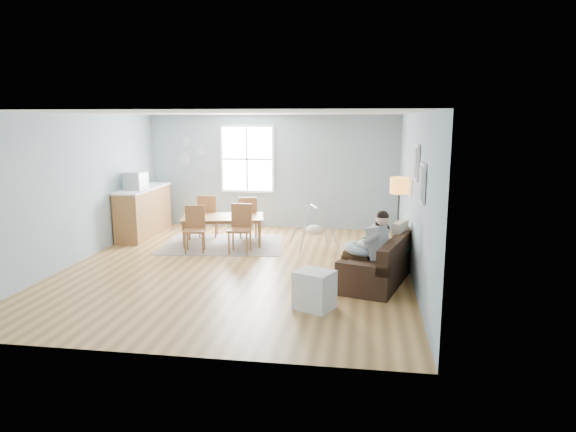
% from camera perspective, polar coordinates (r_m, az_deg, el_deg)
% --- Properties ---
extents(room, '(8.40, 9.40, 3.90)m').
position_cam_1_polar(room, '(8.86, -5.88, 9.52)').
color(room, olive).
extents(window, '(1.32, 0.08, 1.62)m').
position_cam_1_polar(window, '(12.40, -4.55, 6.32)').
color(window, white).
rests_on(window, room).
extents(pictures, '(0.05, 1.34, 0.74)m').
position_cam_1_polar(pictures, '(7.61, 14.37, 4.74)').
color(pictures, white).
rests_on(pictures, room).
extents(wall_plates, '(0.67, 0.02, 0.66)m').
position_cam_1_polar(wall_plates, '(12.79, -10.74, 7.11)').
color(wall_plates, '#9CB5BB').
rests_on(wall_plates, room).
extents(sofa, '(1.28, 2.01, 0.75)m').
position_cam_1_polar(sofa, '(8.44, 10.21, -5.49)').
color(sofa, black).
rests_on(sofa, room).
extents(green_throw, '(1.02, 0.91, 0.04)m').
position_cam_1_polar(green_throw, '(8.99, 10.81, -3.10)').
color(green_throw, '#124E20').
rests_on(green_throw, sofa).
extents(beige_pillow, '(0.30, 0.48, 0.46)m').
position_cam_1_polar(beige_pillow, '(8.76, 12.34, -2.10)').
color(beige_pillow, '#B9A98D').
rests_on(beige_pillow, sofa).
extents(father, '(0.93, 0.62, 1.23)m').
position_cam_1_polar(father, '(8.13, 9.02, -3.28)').
color(father, gray).
rests_on(father, sofa).
extents(nursing_pillow, '(0.59, 0.58, 0.21)m').
position_cam_1_polar(nursing_pillow, '(8.18, 8.07, -3.61)').
color(nursing_pillow, silver).
rests_on(nursing_pillow, father).
extents(infant, '(0.16, 0.33, 0.12)m').
position_cam_1_polar(infant, '(8.19, 8.13, -3.11)').
color(infant, silver).
rests_on(infant, nursing_pillow).
extents(toddler, '(0.49, 0.34, 0.73)m').
position_cam_1_polar(toddler, '(8.53, 10.14, -2.76)').
color(toddler, white).
rests_on(toddler, sofa).
extents(floor_lamp, '(0.32, 0.32, 1.60)m').
position_cam_1_polar(floor_lamp, '(9.16, 12.25, 2.49)').
color(floor_lamp, black).
rests_on(floor_lamp, room).
extents(storage_cube, '(0.62, 0.59, 0.54)m').
position_cam_1_polar(storage_cube, '(7.19, 2.92, -8.19)').
color(storage_cube, white).
rests_on(storage_cube, room).
extents(rug, '(2.66, 2.13, 0.01)m').
position_cam_1_polar(rug, '(10.90, -7.19, -3.11)').
color(rug, gray).
rests_on(rug, room).
extents(dining_table, '(1.85, 1.27, 0.59)m').
position_cam_1_polar(dining_table, '(10.83, -7.22, -1.62)').
color(dining_table, brown).
rests_on(dining_table, rug).
extents(chair_sw, '(0.49, 0.49, 0.91)m').
position_cam_1_polar(chair_sw, '(10.29, -10.32, -1.11)').
color(chair_sw, olive).
rests_on(chair_sw, rug).
extents(chair_se, '(0.44, 0.44, 0.96)m').
position_cam_1_polar(chair_se, '(10.13, -5.30, -1.00)').
color(chair_se, olive).
rests_on(chair_se, rug).
extents(chair_nw, '(0.50, 0.50, 0.95)m').
position_cam_1_polar(chair_nw, '(11.45, -8.91, 0.27)').
color(chair_nw, olive).
rests_on(chair_nw, rug).
extents(chair_ne, '(0.50, 0.50, 0.93)m').
position_cam_1_polar(chair_ne, '(11.31, -4.46, 0.16)').
color(chair_ne, olive).
rests_on(chair_ne, rug).
extents(counter, '(0.59, 1.96, 1.10)m').
position_cam_1_polar(counter, '(11.98, -15.74, 0.51)').
color(counter, brown).
rests_on(counter, room).
extents(monitor, '(0.44, 0.42, 0.38)m').
position_cam_1_polar(monitor, '(11.53, -16.59, 3.76)').
color(monitor, '#A7A7AB').
rests_on(monitor, counter).
extents(baby_swing, '(1.10, 1.11, 0.87)m').
position_cam_1_polar(baby_swing, '(10.46, 2.92, -1.47)').
color(baby_swing, '#A7A7AB').
rests_on(baby_swing, room).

